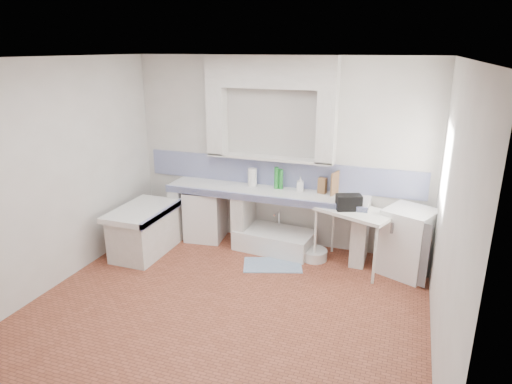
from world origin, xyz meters
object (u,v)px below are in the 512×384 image
(stove, at_px, (205,215))
(side_table, at_px, (353,239))
(sink, at_px, (274,241))
(fridge, at_px, (408,242))

(stove, distance_m, side_table, 2.33)
(sink, height_order, fridge, fridge)
(sink, height_order, side_table, side_table)
(sink, bearing_deg, fridge, 2.73)
(sink, xyz_separation_m, side_table, (1.16, -0.17, 0.28))
(stove, xyz_separation_m, side_table, (2.32, -0.21, 0.02))
(stove, bearing_deg, side_table, -11.87)
(sink, bearing_deg, side_table, -2.63)
(stove, height_order, fridge, fridge)
(fridge, bearing_deg, stove, -158.99)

